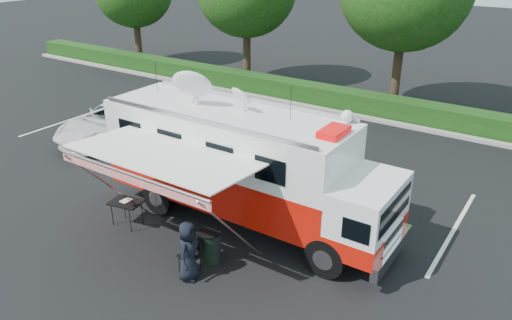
{
  "coord_description": "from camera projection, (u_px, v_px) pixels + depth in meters",
  "views": [
    {
      "loc": [
        7.68,
        -10.99,
        8.1
      ],
      "look_at": [
        0.0,
        0.5,
        1.9
      ],
      "focal_mm": 35.0,
      "sensor_mm": 36.0,
      "label": 1
    }
  ],
  "objects": [
    {
      "name": "ground_plane",
      "position": [
        247.0,
        221.0,
        15.55
      ],
      "size": [
        120.0,
        120.0,
        0.0
      ],
      "primitive_type": "plane",
      "color": "black",
      "rests_on": "ground"
    },
    {
      "name": "back_border",
      "position": [
        428.0,
        11.0,
        22.71
      ],
      "size": [
        60.0,
        6.14,
        8.87
      ],
      "color": "#9E998E",
      "rests_on": "ground_plane"
    },
    {
      "name": "stall_lines",
      "position": [
        283.0,
        181.0,
        18.08
      ],
      "size": [
        24.12,
        5.5,
        0.01
      ],
      "color": "silver",
      "rests_on": "ground_plane"
    },
    {
      "name": "command_truck",
      "position": [
        244.0,
        165.0,
        14.81
      ],
      "size": [
        9.25,
        2.54,
        4.44
      ],
      "color": "black",
      "rests_on": "ground_plane"
    },
    {
      "name": "awning",
      "position": [
        159.0,
        160.0,
        12.84
      ],
      "size": [
        5.05,
        2.61,
        3.05
      ],
      "color": "white",
      "rests_on": "ground_plane"
    },
    {
      "name": "white_suv",
      "position": [
        117.0,
        138.0,
        22.0
      ],
      "size": [
        2.65,
        5.56,
        1.53
      ],
      "primitive_type": "imported",
      "rotation": [
        0.0,
        0.0,
        0.02
      ],
      "color": "silver",
      "rests_on": "ground_plane"
    },
    {
      "name": "person",
      "position": [
        190.0,
        277.0,
        12.97
      ],
      "size": [
        0.72,
        0.92,
        1.64
      ],
      "primitive_type": "imported",
      "rotation": [
        0.0,
        0.0,
        1.85
      ],
      "color": "black",
      "rests_on": "ground_plane"
    },
    {
      "name": "folding_table",
      "position": [
        126.0,
        203.0,
        15.03
      ],
      "size": [
        1.07,
        0.84,
        0.82
      ],
      "color": "black",
      "rests_on": "ground_plane"
    },
    {
      "name": "folding_chair",
      "position": [
        192.0,
        250.0,
        13.04
      ],
      "size": [
        0.6,
        0.62,
        1.04
      ],
      "color": "black",
      "rests_on": "ground_plane"
    },
    {
      "name": "trash_bin",
      "position": [
        210.0,
        246.0,
        13.47
      ],
      "size": [
        0.61,
        0.61,
        0.91
      ],
      "color": "black",
      "rests_on": "ground_plane"
    }
  ]
}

